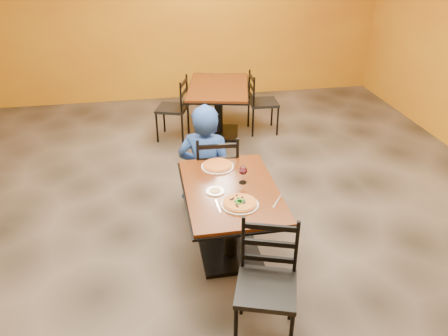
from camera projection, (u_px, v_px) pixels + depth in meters
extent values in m
cube|color=black|center=(221.00, 225.00, 4.66)|extent=(7.00, 8.00, 0.01)
cube|color=#C28A15|center=(179.00, 11.00, 7.39)|extent=(7.00, 0.01, 3.00)
cube|color=#592C0E|center=(231.00, 190.00, 3.88)|extent=(0.80, 1.20, 0.03)
cube|color=black|center=(231.00, 193.00, 3.89)|extent=(0.83, 1.23, 0.02)
cylinder|color=black|center=(231.00, 224.00, 4.05)|extent=(0.12, 0.12, 0.66)
cube|color=black|center=(231.00, 254.00, 4.22)|extent=(0.55, 0.55, 0.04)
cube|color=#592C0E|center=(218.00, 87.00, 6.32)|extent=(1.08, 1.39, 0.03)
cube|color=black|center=(218.00, 89.00, 6.33)|extent=(1.12, 1.43, 0.02)
cylinder|color=black|center=(218.00, 111.00, 6.50)|extent=(0.12, 0.12, 0.66)
cube|color=black|center=(219.00, 133.00, 6.67)|extent=(0.68, 0.68, 0.04)
imported|color=#1A4D90|center=(205.00, 157.00, 4.72)|extent=(0.69, 0.57, 1.19)
cylinder|color=white|center=(240.00, 204.00, 3.65)|extent=(0.31, 0.31, 0.01)
cylinder|color=maroon|center=(240.00, 203.00, 3.64)|extent=(0.28, 0.28, 0.02)
cylinder|color=white|center=(218.00, 167.00, 4.21)|extent=(0.31, 0.31, 0.01)
cylinder|color=orange|center=(218.00, 165.00, 4.21)|extent=(0.28, 0.28, 0.02)
cylinder|color=white|center=(215.00, 191.00, 3.82)|extent=(0.16, 0.16, 0.01)
cylinder|color=tan|center=(215.00, 190.00, 3.82)|extent=(0.09, 0.09, 0.01)
cube|color=silver|center=(218.00, 206.00, 3.63)|extent=(0.02, 0.19, 0.00)
cube|color=silver|center=(277.00, 201.00, 3.69)|extent=(0.13, 0.18, 0.00)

